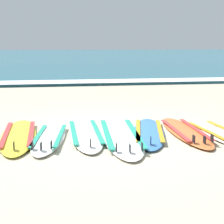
{
  "coord_description": "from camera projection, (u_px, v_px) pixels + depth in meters",
  "views": [
    {
      "loc": [
        -0.8,
        -5.51,
        1.52
      ],
      "look_at": [
        0.09,
        0.57,
        0.25
      ],
      "focal_mm": 53.83,
      "sensor_mm": 36.0,
      "label": 1
    }
  ],
  "objects": [
    {
      "name": "surfboard_2",
      "position": [
        85.0,
        133.0,
        5.6
      ],
      "size": [
        0.58,
        2.19,
        0.18
      ],
      "color": "white",
      "rests_on": "ground"
    },
    {
      "name": "surfboard_1",
      "position": [
        49.0,
        138.0,
        5.35
      ],
      "size": [
        0.69,
        1.95,
        0.18
      ],
      "color": "white",
      "rests_on": "ground"
    },
    {
      "name": "surfboard_6",
      "position": [
        221.0,
        134.0,
        5.54
      ],
      "size": [
        0.75,
        2.17,
        0.18
      ],
      "color": "silver",
      "rests_on": "ground"
    },
    {
      "name": "ground_plane",
      "position": [
        112.0,
        133.0,
        5.76
      ],
      "size": [
        80.0,
        80.0,
        0.0
      ],
      "primitive_type": "plane",
      "color": "#B7AD93"
    },
    {
      "name": "wave_foam_strip",
      "position": [
        85.0,
        83.0,
        12.57
      ],
      "size": [
        80.0,
        1.22,
        0.11
      ],
      "primitive_type": "cube",
      "color": "white",
      "rests_on": "ground"
    },
    {
      "name": "surfboard_3",
      "position": [
        121.0,
        135.0,
        5.51
      ],
      "size": [
        0.76,
        2.59,
        0.18
      ],
      "color": "white",
      "rests_on": "ground"
    },
    {
      "name": "surfboard_4",
      "position": [
        149.0,
        132.0,
        5.68
      ],
      "size": [
        0.95,
        2.11,
        0.18
      ],
      "color": "#3875CC",
      "rests_on": "ground"
    },
    {
      "name": "surfboard_5",
      "position": [
        185.0,
        131.0,
        5.72
      ],
      "size": [
        0.53,
        2.07,
        0.18
      ],
      "color": "orange",
      "rests_on": "ground"
    },
    {
      "name": "sea",
      "position": [
        69.0,
        55.0,
        41.05
      ],
      "size": [
        80.0,
        60.0,
        0.1
      ],
      "primitive_type": "cube",
      "color": "#23667A",
      "rests_on": "ground"
    },
    {
      "name": "surfboard_0",
      "position": [
        19.0,
        135.0,
        5.48
      ],
      "size": [
        0.67,
        2.24,
        0.18
      ],
      "color": "yellow",
      "rests_on": "ground"
    }
  ]
}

